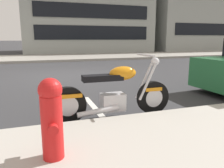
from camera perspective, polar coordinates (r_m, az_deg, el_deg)
name	(u,v)px	position (r m, az deg, el deg)	size (l,w,h in m)	color
ground_plane	(67,76)	(8.48, -11.40, 2.08)	(260.00, 260.00, 0.00)	#333335
sidewalk_far_curb	(198,54)	(20.52, 20.97, 7.22)	(120.00, 5.00, 0.14)	gray
parking_stall_stripe	(98,111)	(4.29, -3.61, -6.99)	(0.12, 2.20, 0.01)	silver
parked_motorcycle	(114,95)	(3.85, 0.59, -2.71)	(2.16, 0.62, 1.10)	black
fire_hydrant	(52,117)	(2.37, -15.13, -8.05)	(0.24, 0.36, 0.85)	red
townhouse_mid_block	(82,10)	(23.43, -7.59, 18.18)	(11.11, 9.54, 8.17)	#939993
townhouse_far_uphill	(184,7)	(28.90, 17.94, 18.28)	(10.87, 10.36, 9.98)	#939993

